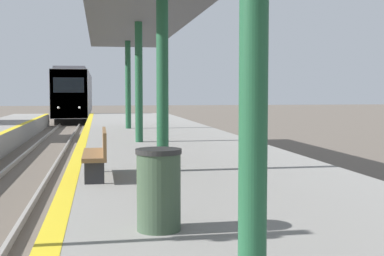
{
  "coord_description": "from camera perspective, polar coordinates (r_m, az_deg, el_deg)",
  "views": [
    {
      "loc": [
        2.21,
        -1.47,
        2.56
      ],
      "look_at": [
        5.58,
        17.9,
        1.23
      ],
      "focal_mm": 50.0,
      "sensor_mm": 36.0,
      "label": 1
    }
  ],
  "objects": [
    {
      "name": "trash_bin",
      "position": [
        6.39,
        -3.57,
        -6.56
      ],
      "size": [
        0.55,
        0.55,
        0.97
      ],
      "color": "#384C38",
      "rests_on": "platform_right"
    },
    {
      "name": "bench",
      "position": [
        10.42,
        -9.99,
        -2.53
      ],
      "size": [
        0.44,
        1.85,
        0.92
      ],
      "color": "brown",
      "rests_on": "platform_right"
    },
    {
      "name": "train",
      "position": [
        52.13,
        -12.33,
        3.5
      ],
      "size": [
        2.79,
        22.92,
        4.52
      ],
      "color": "black",
      "rests_on": "ground"
    },
    {
      "name": "station_canopy",
      "position": [
        14.49,
        -4.77,
        12.84
      ],
      "size": [
        3.3,
        26.35,
        4.12
      ],
      "color": "#1E5133",
      "rests_on": "platform_right"
    }
  ]
}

